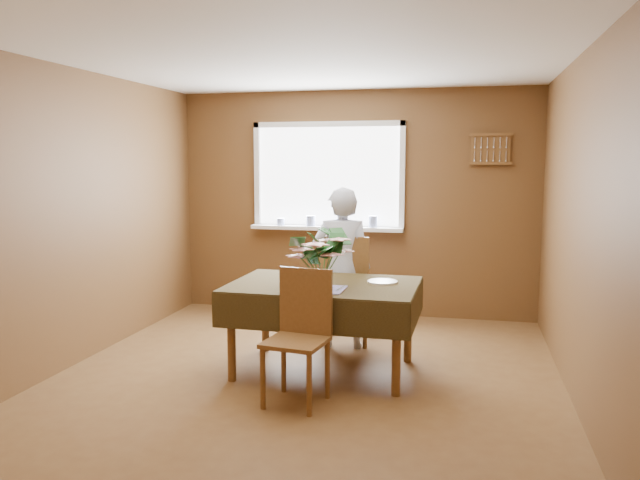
% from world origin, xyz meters
% --- Properties ---
extents(floor, '(4.50, 4.50, 0.00)m').
position_xyz_m(floor, '(0.00, 0.00, 0.00)').
color(floor, brown).
rests_on(floor, ground).
extents(ceiling, '(4.50, 4.50, 0.00)m').
position_xyz_m(ceiling, '(0.00, 0.00, 2.50)').
color(ceiling, white).
rests_on(ceiling, wall_back).
extents(wall_back, '(4.00, 0.00, 4.00)m').
position_xyz_m(wall_back, '(0.00, 2.25, 1.25)').
color(wall_back, brown).
rests_on(wall_back, floor).
extents(wall_front, '(4.00, 0.00, 4.00)m').
position_xyz_m(wall_front, '(0.00, -2.25, 1.25)').
color(wall_front, brown).
rests_on(wall_front, floor).
extents(wall_left, '(0.00, 4.50, 4.50)m').
position_xyz_m(wall_left, '(-2.00, 0.00, 1.25)').
color(wall_left, brown).
rests_on(wall_left, floor).
extents(wall_right, '(0.00, 4.50, 4.50)m').
position_xyz_m(wall_right, '(2.00, 0.00, 1.25)').
color(wall_right, brown).
rests_on(wall_right, floor).
extents(window_assembly, '(1.72, 0.20, 1.22)m').
position_xyz_m(window_assembly, '(-0.29, 2.20, 1.36)').
color(window_assembly, white).
rests_on(window_assembly, wall_back).
extents(spoon_rack, '(0.44, 0.05, 0.33)m').
position_xyz_m(spoon_rack, '(1.45, 2.22, 1.85)').
color(spoon_rack, brown).
rests_on(spoon_rack, wall_back).
extents(dining_table, '(1.54, 1.06, 0.74)m').
position_xyz_m(dining_table, '(0.11, 0.23, 0.65)').
color(dining_table, brown).
rests_on(dining_table, floor).
extents(chair_far, '(0.45, 0.45, 1.04)m').
position_xyz_m(chair_far, '(0.15, 1.03, 0.56)').
color(chair_far, brown).
rests_on(chair_far, floor).
extents(chair_near, '(0.46, 0.46, 0.95)m').
position_xyz_m(chair_near, '(0.08, -0.41, 0.52)').
color(chair_near, brown).
rests_on(chair_near, floor).
extents(seated_woman, '(0.59, 0.43, 1.49)m').
position_xyz_m(seated_woman, '(0.12, 0.93, 0.75)').
color(seated_woman, white).
rests_on(seated_woman, floor).
extents(flower_bouquet, '(0.50, 0.50, 0.43)m').
position_xyz_m(flower_bouquet, '(0.15, -0.01, 1.02)').
color(flower_bouquet, white).
rests_on(flower_bouquet, dining_table).
extents(side_plate, '(0.30, 0.30, 0.01)m').
position_xyz_m(side_plate, '(0.57, 0.38, 0.74)').
color(side_plate, white).
rests_on(side_plate, dining_table).
extents(table_knife, '(0.04, 0.21, 0.00)m').
position_xyz_m(table_knife, '(0.29, 0.05, 0.75)').
color(table_knife, silver).
rests_on(table_knife, dining_table).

